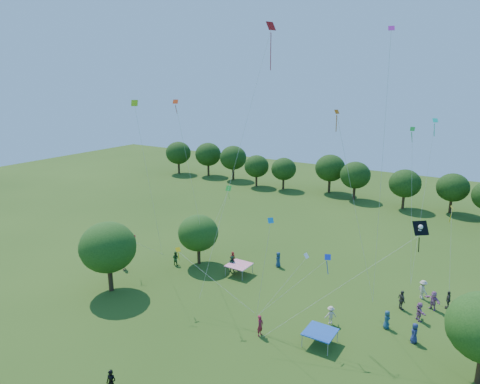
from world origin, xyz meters
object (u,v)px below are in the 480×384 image
object	(u,v)px
near_tree_west	(108,247)
tent_blue	(320,332)
pirate_kite	(416,231)
man_in_black	(111,383)
red_high_kite	(259,74)
near_tree_north	(198,233)
tent_red_stripe	(239,265)

from	to	relation	value
near_tree_west	tent_blue	world-z (taller)	near_tree_west
tent_blue	pirate_kite	xyz separation A→B (m)	(5.35, 3.07, 8.03)
near_tree_west	pirate_kite	bearing A→B (deg)	12.43
man_in_black	red_high_kite	distance (m)	25.04
man_in_black	near_tree_west	bearing A→B (deg)	119.91
near_tree_north	man_in_black	bearing A→B (deg)	-68.17
tent_blue	red_high_kite	distance (m)	20.78
man_in_black	red_high_kite	world-z (taller)	red_high_kite
tent_red_stripe	man_in_black	world-z (taller)	man_in_black
near_tree_north	tent_red_stripe	world-z (taller)	near_tree_north
red_high_kite	near_tree_west	bearing A→B (deg)	-148.48
near_tree_north	tent_red_stripe	xyz separation A→B (m)	(5.08, 0.02, -2.44)
near_tree_west	man_in_black	bearing A→B (deg)	-41.38
near_tree_west	red_high_kite	world-z (taller)	red_high_kite
tent_blue	pirate_kite	world-z (taller)	pirate_kite
man_in_black	near_tree_north	bearing A→B (deg)	93.12
near_tree_north	tent_red_stripe	bearing A→B (deg)	0.23
man_in_black	pirate_kite	distance (m)	22.33
tent_blue	man_in_black	distance (m)	14.96
tent_red_stripe	man_in_black	size ratio (longest dim) A/B	1.25
man_in_black	pirate_kite	world-z (taller)	pirate_kite
tent_blue	red_high_kite	size ratio (longest dim) A/B	0.10
near_tree_north	pirate_kite	distance (m)	22.86
near_tree_west	man_in_black	world-z (taller)	near_tree_west
tent_blue	near_tree_north	bearing A→B (deg)	157.74
tent_red_stripe	tent_blue	distance (m)	13.28
near_tree_north	tent_blue	xyz separation A→B (m)	(16.51, -6.76, -2.44)
red_high_kite	near_tree_north	bearing A→B (deg)	166.15
tent_red_stripe	pirate_kite	size ratio (longest dim) A/B	0.24
near_tree_north	red_high_kite	size ratio (longest dim) A/B	0.24
tent_red_stripe	pirate_kite	xyz separation A→B (m)	(16.78, -3.70, 8.03)
near_tree_west	tent_red_stripe	world-z (taller)	near_tree_west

